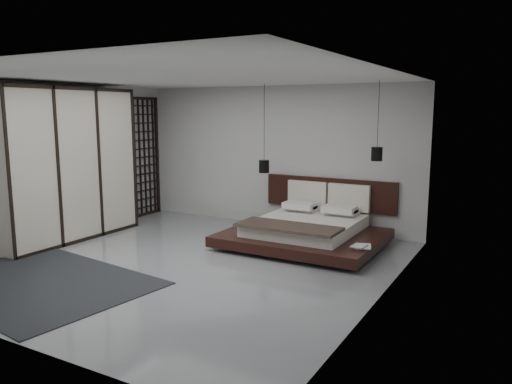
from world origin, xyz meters
The scene contains 13 objects.
floor centered at (0.00, 0.00, 0.00)m, with size 6.00×6.00×0.00m, color gray.
ceiling centered at (0.00, 0.00, 2.80)m, with size 6.00×6.00×0.00m, color white.
wall_back centered at (0.00, 3.00, 1.40)m, with size 6.00×6.00×0.00m, color #B9B9B7.
wall_left centered at (-3.00, 0.00, 1.40)m, with size 6.00×6.00×0.00m, color #B9B9B7.
wall_right centered at (3.00, 0.00, 1.40)m, with size 6.00×6.00×0.00m, color #B9B9B7.
lattice_screen centered at (-2.95, 2.45, 1.30)m, with size 0.05×0.90×2.60m, color black.
bed centered at (1.19, 1.92, 0.28)m, with size 2.60×2.32×1.05m.
book_lower centered at (2.26, 1.29, 0.26)m, with size 0.24×0.32×0.03m, color #99724C.
book_upper centered at (2.24, 1.26, 0.28)m, with size 0.19×0.26×0.02m, color #99724C.
pendant_left centered at (0.12, 2.31, 1.28)m, with size 0.19×0.19×1.65m.
pendant_right centered at (2.26, 2.31, 1.60)m, with size 0.19×0.19×1.32m.
wardrobe centered at (-2.70, 0.14, 1.36)m, with size 0.65×2.77×2.72m.
rug centered at (-1.20, -1.70, 0.01)m, with size 3.04×2.17×0.01m, color black.
Camera 1 is at (4.55, -5.92, 2.32)m, focal length 35.00 mm.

